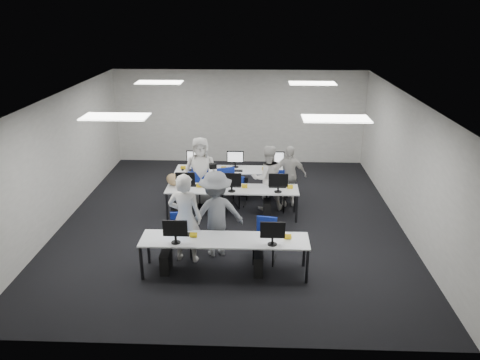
{
  "coord_description": "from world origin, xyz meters",
  "views": [
    {
      "loc": [
        0.6,
        -10.28,
        4.91
      ],
      "look_at": [
        0.2,
        0.07,
        1.0
      ],
      "focal_mm": 35.0,
      "sensor_mm": 36.0,
      "label": 1
    }
  ],
  "objects_px": {
    "chair_0": "(181,242)",
    "chair_2": "(197,195)",
    "chair_1": "(265,248)",
    "student_3": "(288,176)",
    "chair_3": "(228,195)",
    "student_0": "(185,218)",
    "photographer": "(216,214)",
    "desk_mid": "(232,190)",
    "chair_4": "(275,198)",
    "desk_front": "(225,241)",
    "chair_7": "(276,193)",
    "student_2": "(201,171)",
    "student_1": "(268,178)",
    "chair_6": "(238,194)",
    "chair_5": "(196,192)"
  },
  "relations": [
    {
      "from": "desk_mid",
      "to": "photographer",
      "type": "bearing_deg",
      "value": -96.97
    },
    {
      "from": "chair_1",
      "to": "student_2",
      "type": "xyz_separation_m",
      "value": [
        -1.63,
        2.85,
        0.61
      ]
    },
    {
      "from": "chair_7",
      "to": "desk_front",
      "type": "bearing_deg",
      "value": -94.78
    },
    {
      "from": "student_2",
      "to": "student_3",
      "type": "bearing_deg",
      "value": -3.39
    },
    {
      "from": "chair_2",
      "to": "student_1",
      "type": "distance_m",
      "value": 1.88
    },
    {
      "from": "chair_3",
      "to": "student_2",
      "type": "relative_size",
      "value": 0.55
    },
    {
      "from": "desk_mid",
      "to": "student_0",
      "type": "xyz_separation_m",
      "value": [
        -0.81,
        -2.13,
        0.25
      ]
    },
    {
      "from": "desk_mid",
      "to": "student_1",
      "type": "bearing_deg",
      "value": 29.37
    },
    {
      "from": "chair_1",
      "to": "chair_7",
      "type": "height_order",
      "value": "chair_7"
    },
    {
      "from": "chair_1",
      "to": "student_3",
      "type": "relative_size",
      "value": 0.56
    },
    {
      "from": "desk_mid",
      "to": "chair_2",
      "type": "xyz_separation_m",
      "value": [
        -0.94,
        0.56,
        -0.37
      ]
    },
    {
      "from": "chair_2",
      "to": "chair_4",
      "type": "xyz_separation_m",
      "value": [
        2.01,
        -0.09,
        -0.0
      ]
    },
    {
      "from": "chair_4",
      "to": "student_2",
      "type": "distance_m",
      "value": 2.02
    },
    {
      "from": "student_3",
      "to": "photographer",
      "type": "relative_size",
      "value": 0.87
    },
    {
      "from": "chair_7",
      "to": "student_3",
      "type": "distance_m",
      "value": 0.58
    },
    {
      "from": "chair_6",
      "to": "student_1",
      "type": "relative_size",
      "value": 0.49
    },
    {
      "from": "chair_4",
      "to": "student_3",
      "type": "relative_size",
      "value": 0.62
    },
    {
      "from": "desk_mid",
      "to": "chair_1",
      "type": "distance_m",
      "value": 2.27
    },
    {
      "from": "student_2",
      "to": "student_3",
      "type": "xyz_separation_m",
      "value": [
        2.25,
        0.04,
        -0.1
      ]
    },
    {
      "from": "chair_1",
      "to": "student_3",
      "type": "bearing_deg",
      "value": 88.0
    },
    {
      "from": "chair_4",
      "to": "student_0",
      "type": "height_order",
      "value": "student_0"
    },
    {
      "from": "student_2",
      "to": "student_3",
      "type": "height_order",
      "value": "student_2"
    },
    {
      "from": "desk_front",
      "to": "student_3",
      "type": "height_order",
      "value": "student_3"
    },
    {
      "from": "chair_0",
      "to": "chair_2",
      "type": "height_order",
      "value": "chair_2"
    },
    {
      "from": "desk_mid",
      "to": "student_0",
      "type": "relative_size",
      "value": 1.71
    },
    {
      "from": "chair_7",
      "to": "photographer",
      "type": "distance_m",
      "value": 3.06
    },
    {
      "from": "chair_0",
      "to": "chair_2",
      "type": "distance_m",
      "value": 2.49
    },
    {
      "from": "desk_mid",
      "to": "chair_5",
      "type": "relative_size",
      "value": 3.38
    },
    {
      "from": "desk_mid",
      "to": "student_3",
      "type": "relative_size",
      "value": 2.03
    },
    {
      "from": "desk_mid",
      "to": "chair_4",
      "type": "distance_m",
      "value": 1.22
    },
    {
      "from": "chair_0",
      "to": "chair_1",
      "type": "height_order",
      "value": "chair_1"
    },
    {
      "from": "student_0",
      "to": "photographer",
      "type": "xyz_separation_m",
      "value": [
        0.59,
        0.26,
        -0.02
      ]
    },
    {
      "from": "chair_3",
      "to": "desk_front",
      "type": "bearing_deg",
      "value": -107.16
    },
    {
      "from": "student_2",
      "to": "student_0",
      "type": "bearing_deg",
      "value": -93.82
    },
    {
      "from": "chair_1",
      "to": "chair_2",
      "type": "bearing_deg",
      "value": 133.18
    },
    {
      "from": "chair_7",
      "to": "student_0",
      "type": "xyz_separation_m",
      "value": [
        -1.92,
        -2.94,
        0.64
      ]
    },
    {
      "from": "desk_mid",
      "to": "chair_3",
      "type": "xyz_separation_m",
      "value": [
        -0.14,
        0.59,
        -0.37
      ]
    },
    {
      "from": "chair_6",
      "to": "student_3",
      "type": "relative_size",
      "value": 0.52
    },
    {
      "from": "chair_2",
      "to": "chair_6",
      "type": "height_order",
      "value": "chair_2"
    },
    {
      "from": "desk_front",
      "to": "student_1",
      "type": "relative_size",
      "value": 1.91
    },
    {
      "from": "chair_0",
      "to": "chair_6",
      "type": "height_order",
      "value": "chair_0"
    },
    {
      "from": "chair_7",
      "to": "student_1",
      "type": "distance_m",
      "value": 0.68
    },
    {
      "from": "chair_7",
      "to": "photographer",
      "type": "height_order",
      "value": "photographer"
    },
    {
      "from": "student_1",
      "to": "student_2",
      "type": "xyz_separation_m",
      "value": [
        -1.71,
        0.27,
        0.05
      ]
    },
    {
      "from": "chair_0",
      "to": "chair_3",
      "type": "distance_m",
      "value": 2.65
    },
    {
      "from": "chair_3",
      "to": "student_1",
      "type": "height_order",
      "value": "student_1"
    },
    {
      "from": "chair_4",
      "to": "photographer",
      "type": "xyz_separation_m",
      "value": [
        -1.29,
        -2.34,
        0.6
      ]
    },
    {
      "from": "student_2",
      "to": "chair_4",
      "type": "bearing_deg",
      "value": -12.92
    },
    {
      "from": "chair_6",
      "to": "student_2",
      "type": "bearing_deg",
      "value": -170.01
    },
    {
      "from": "chair_0",
      "to": "student_1",
      "type": "xyz_separation_m",
      "value": [
        1.82,
        2.41,
        0.56
      ]
    }
  ]
}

